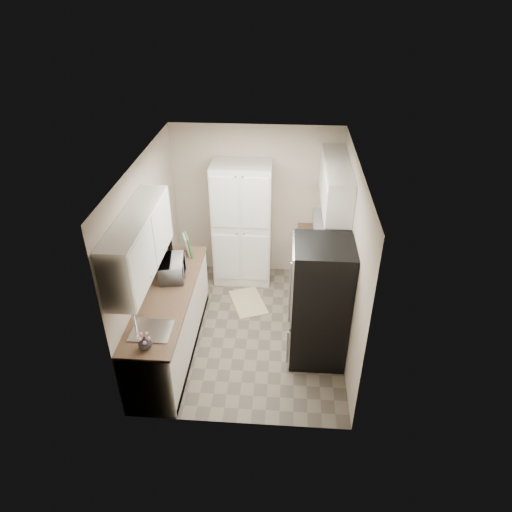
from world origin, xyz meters
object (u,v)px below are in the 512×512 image
at_px(refrigerator, 320,303).
at_px(toaster_oven, 326,232).
at_px(pantry_cabinet, 242,225).
at_px(electric_range, 318,289).
at_px(microwave, 172,268).
at_px(wine_bottle, 170,247).

xyz_separation_m(refrigerator, toaster_oven, (0.15, 1.54, 0.17)).
height_order(pantry_cabinet, toaster_oven, pantry_cabinet).
xyz_separation_m(electric_range, microwave, (-1.96, -0.45, 0.57)).
bearing_deg(pantry_cabinet, refrigerator, -56.54).
bearing_deg(toaster_oven, pantry_cabinet, -171.02).
height_order(pantry_cabinet, microwave, pantry_cabinet).
distance_m(wine_bottle, toaster_oven, 2.33).
bearing_deg(refrigerator, microwave, 169.83).
xyz_separation_m(wine_bottle, toaster_oven, (2.23, 0.69, -0.05)).
bearing_deg(pantry_cabinet, toaster_oven, -8.16).
bearing_deg(wine_bottle, refrigerator, -22.27).
bearing_deg(refrigerator, electric_range, 87.52).
xyz_separation_m(electric_range, toaster_oven, (0.12, 0.74, 0.54)).
height_order(microwave, wine_bottle, wine_bottle).
height_order(electric_range, microwave, microwave).
distance_m(electric_range, toaster_oven, 0.92).
bearing_deg(electric_range, pantry_cabinet, 141.78).
bearing_deg(wine_bottle, microwave, -73.54).
xyz_separation_m(pantry_cabinet, toaster_oven, (1.29, -0.18, 0.02)).
height_order(pantry_cabinet, electric_range, pantry_cabinet).
bearing_deg(toaster_oven, refrigerator, -78.42).
distance_m(pantry_cabinet, microwave, 1.59).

